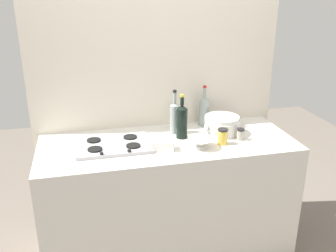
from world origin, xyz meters
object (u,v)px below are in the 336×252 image
stovetop_hob (113,145)px  condiment_jar_spare (235,122)px  butter_dish (163,145)px  condiment_jar_front (241,134)px  mixing_bowl (201,142)px  wine_bottle_leftmost (174,117)px  plate_stack (222,125)px  condiment_jar_rear (223,136)px  wine_bottle_mid_right (204,110)px  wine_bottle_mid_left (182,121)px

stovetop_hob → condiment_jar_spare: (0.96, 0.17, 0.03)m
butter_dish → condiment_jar_front: bearing=3.8°
stovetop_hob → condiment_jar_front: bearing=-5.2°
mixing_bowl → wine_bottle_leftmost: bearing=110.2°
plate_stack → condiment_jar_rear: 0.20m
wine_bottle_leftmost → condiment_jar_front: bearing=-29.0°
plate_stack → wine_bottle_mid_right: bearing=110.5°
wine_bottle_mid_left → mixing_bowl: (0.08, -0.20, -0.09)m
condiment_jar_front → condiment_jar_spare: 0.26m
stovetop_hob → condiment_jar_front: condiment_jar_front is taller
wine_bottle_leftmost → mixing_bowl: bearing=-69.8°
wine_bottle_leftmost → wine_bottle_mid_right: bearing=22.2°
stovetop_hob → wine_bottle_leftmost: (0.47, 0.16, 0.11)m
condiment_jar_front → mixing_bowl: bearing=-167.8°
mixing_bowl → condiment_jar_front: size_ratio=2.17×
condiment_jar_rear → condiment_jar_spare: size_ratio=1.45×
condiment_jar_rear → plate_stack: bearing=70.7°
butter_dish → wine_bottle_leftmost: bearing=61.2°
stovetop_hob → mixing_bowl: mixing_bowl is taller
plate_stack → wine_bottle_leftmost: size_ratio=0.79×
wine_bottle_mid_left → condiment_jar_front: (0.40, -0.13, -0.09)m
wine_bottle_mid_right → butter_dish: bearing=-137.4°
wine_bottle_mid_left → wine_bottle_mid_right: size_ratio=1.01×
wine_bottle_mid_right → butter_dish: 0.57m
plate_stack → condiment_jar_front: bearing=-59.0°
condiment_jar_rear → condiment_jar_spare: condiment_jar_rear is taller
stovetop_hob → wine_bottle_leftmost: size_ratio=1.54×
wine_bottle_mid_left → stovetop_hob: bearing=-174.0°
plate_stack → condiment_jar_front: plate_stack is taller
butter_dish → condiment_jar_spare: bearing=24.6°
condiment_jar_front → condiment_jar_spare: size_ratio=1.09×
wine_bottle_mid_left → condiment_jar_front: 0.43m
condiment_jar_front → wine_bottle_leftmost: bearing=151.0°
wine_bottle_leftmost → condiment_jar_front: wine_bottle_leftmost is taller
wine_bottle_mid_left → condiment_jar_spare: 0.49m
stovetop_hob → mixing_bowl: 0.60m
condiment_jar_front → condiment_jar_rear: (-0.15, -0.04, 0.01)m
plate_stack → wine_bottle_mid_right: (-0.07, 0.20, 0.06)m
wine_bottle_mid_right → mixing_bowl: bearing=-110.3°
condiment_jar_front → wine_bottle_mid_right: bearing=115.2°
stovetop_hob → butter_dish: butter_dish is taller
wine_bottle_mid_left → mixing_bowl: wine_bottle_mid_left is taller
stovetop_hob → wine_bottle_leftmost: bearing=18.2°
wine_bottle_mid_right → condiment_jar_spare: bearing=-21.4°
condiment_jar_front → condiment_jar_rear: condiment_jar_rear is taller
wine_bottle_mid_left → condiment_jar_spare: wine_bottle_mid_left is taller
wine_bottle_mid_right → condiment_jar_rear: bearing=-88.6°
wine_bottle_leftmost → condiment_jar_rear: 0.40m
wine_bottle_mid_right → condiment_jar_front: wine_bottle_mid_right is taller
plate_stack → condiment_jar_rear: (-0.07, -0.19, -0.01)m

